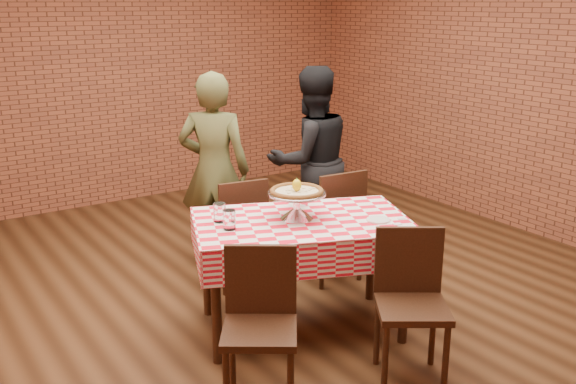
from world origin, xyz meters
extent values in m
plane|color=black|center=(0.00, 0.00, 0.00)|extent=(6.00, 6.00, 0.00)
plane|color=brown|center=(0.00, 3.00, 1.45)|extent=(5.50, 0.00, 5.50)
cube|color=#351D0F|center=(-0.10, -0.45, 0.38)|extent=(1.54, 1.24, 0.75)
cylinder|color=beige|center=(-0.11, -0.41, 0.93)|extent=(0.39, 0.39, 0.03)
ellipsoid|color=yellow|center=(-0.11, -0.41, 0.98)|extent=(0.07, 0.07, 0.08)
cylinder|color=white|center=(-0.57, -0.35, 0.82)|extent=(0.10, 0.10, 0.12)
cylinder|color=white|center=(-0.55, -0.20, 0.82)|extent=(0.10, 0.10, 0.12)
cylinder|color=white|center=(0.29, -0.74, 0.76)|extent=(0.19, 0.19, 0.01)
cube|color=white|center=(0.34, -0.86, 0.76)|extent=(0.06, 0.05, 0.00)
cube|color=white|center=(0.44, -0.79, 0.76)|extent=(0.06, 0.05, 0.00)
cube|color=silver|center=(0.05, -0.19, 0.83)|extent=(0.11, 0.09, 0.15)
imported|color=#474927|center=(-0.04, 0.87, 0.79)|extent=(0.68, 0.66, 1.58)
imported|color=black|center=(0.78, 0.68, 0.79)|extent=(0.86, 0.72, 1.59)
camera|label=1|loc=(-2.35, -3.65, 2.09)|focal=40.50mm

